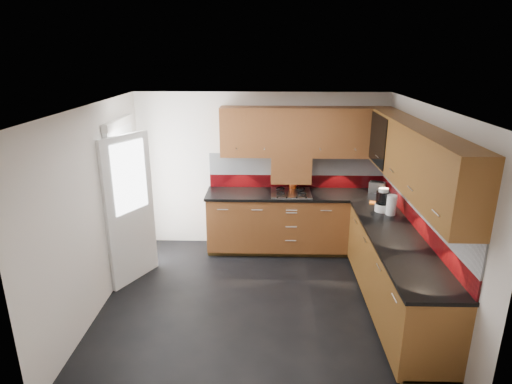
{
  "coord_description": "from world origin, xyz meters",
  "views": [
    {
      "loc": [
        0.1,
        -4.6,
        2.96
      ],
      "look_at": [
        -0.05,
        0.65,
        1.23
      ],
      "focal_mm": 30.0,
      "sensor_mm": 36.0,
      "label": 1
    }
  ],
  "objects_px": {
    "gas_hob": "(291,193)",
    "food_processor": "(383,201)",
    "toaster": "(377,187)",
    "utensil_pot": "(293,183)"
  },
  "relations": [
    {
      "from": "food_processor",
      "to": "gas_hob",
      "type": "bearing_deg",
      "value": 149.16
    },
    {
      "from": "gas_hob",
      "to": "utensil_pot",
      "type": "height_order",
      "value": "utensil_pot"
    },
    {
      "from": "toaster",
      "to": "gas_hob",
      "type": "bearing_deg",
      "value": -175.25
    },
    {
      "from": "gas_hob",
      "to": "food_processor",
      "type": "distance_m",
      "value": 1.37
    },
    {
      "from": "gas_hob",
      "to": "food_processor",
      "type": "relative_size",
      "value": 1.9
    },
    {
      "from": "utensil_pot",
      "to": "food_processor",
      "type": "height_order",
      "value": "utensil_pot"
    },
    {
      "from": "toaster",
      "to": "food_processor",
      "type": "relative_size",
      "value": 0.85
    },
    {
      "from": "utensil_pot",
      "to": "toaster",
      "type": "xyz_separation_m",
      "value": [
        1.26,
        -0.12,
        -0.01
      ]
    },
    {
      "from": "utensil_pot",
      "to": "toaster",
      "type": "bearing_deg",
      "value": -5.62
    },
    {
      "from": "toaster",
      "to": "food_processor",
      "type": "height_order",
      "value": "food_processor"
    }
  ]
}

